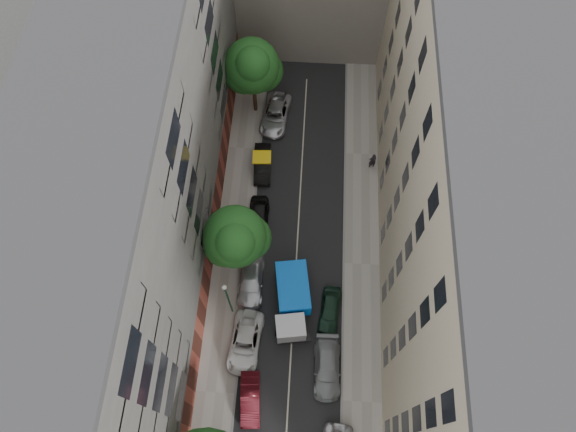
# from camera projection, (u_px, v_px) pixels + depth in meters

# --- Properties ---
(ground) EXTENTS (120.00, 120.00, 0.00)m
(ground) POSITION_uv_depth(u_px,v_px,m) (296.00, 261.00, 43.41)
(ground) COLOR #4C4C49
(ground) RESTS_ON ground
(road_surface) EXTENTS (8.00, 44.00, 0.02)m
(road_surface) POSITION_uv_depth(u_px,v_px,m) (296.00, 261.00, 43.41)
(road_surface) COLOR black
(road_surface) RESTS_ON ground
(sidewalk_left) EXTENTS (3.00, 44.00, 0.15)m
(sidewalk_left) POSITION_uv_depth(u_px,v_px,m) (232.00, 257.00, 43.50)
(sidewalk_left) COLOR gray
(sidewalk_left) RESTS_ON ground
(sidewalk_right) EXTENTS (3.00, 44.00, 0.15)m
(sidewalk_right) POSITION_uv_depth(u_px,v_px,m) (361.00, 264.00, 43.20)
(sidewalk_right) COLOR gray
(sidewalk_right) RESTS_ON ground
(building_left) EXTENTS (8.00, 44.00, 20.00)m
(building_left) POSITION_uv_depth(u_px,v_px,m) (137.00, 198.00, 34.74)
(building_left) COLOR #4E4B48
(building_left) RESTS_ON ground
(building_right) EXTENTS (8.00, 44.00, 20.00)m
(building_right) POSITION_uv_depth(u_px,v_px,m) (463.00, 216.00, 34.15)
(building_right) COLOR tan
(building_right) RESTS_ON ground
(tarp_truck) EXTENTS (3.24, 6.33, 2.78)m
(tarp_truck) POSITION_uv_depth(u_px,v_px,m) (292.00, 300.00, 40.31)
(tarp_truck) COLOR black
(tarp_truck) RESTS_ON ground
(car_left_1) EXTENTS (1.75, 4.13, 1.33)m
(car_left_1) POSITION_uv_depth(u_px,v_px,m) (250.00, 399.00, 37.87)
(car_left_1) COLOR #4F0F17
(car_left_1) RESTS_ON ground
(car_left_2) EXTENTS (2.77, 5.26, 1.41)m
(car_left_2) POSITION_uv_depth(u_px,v_px,m) (245.00, 342.00, 39.68)
(car_left_2) COLOR silver
(car_left_2) RESTS_ON ground
(car_left_3) EXTENTS (2.04, 4.97, 1.44)m
(car_left_3) POSITION_uv_depth(u_px,v_px,m) (251.00, 280.00, 41.90)
(car_left_3) COLOR #BCBBC1
(car_left_3) RESTS_ON ground
(car_left_4) EXTENTS (1.93, 4.42, 1.48)m
(car_left_4) POSITION_uv_depth(u_px,v_px,m) (259.00, 219.00, 44.34)
(car_left_4) COLOR black
(car_left_4) RESTS_ON ground
(car_left_5) EXTENTS (1.73, 4.35, 1.41)m
(car_left_5) POSITION_uv_depth(u_px,v_px,m) (262.00, 164.00, 46.85)
(car_left_5) COLOR black
(car_left_5) RESTS_ON ground
(car_left_6) EXTENTS (3.04, 5.51, 1.46)m
(car_left_6) POSITION_uv_depth(u_px,v_px,m) (276.00, 115.00, 49.27)
(car_left_6) COLOR silver
(car_left_6) RESTS_ON ground
(car_right_1) EXTENTS (2.13, 4.96, 1.42)m
(car_right_1) POSITION_uv_depth(u_px,v_px,m) (327.00, 368.00, 38.82)
(car_right_1) COLOR gray
(car_right_1) RESTS_ON ground
(car_right_2) EXTENTS (2.02, 4.10, 1.35)m
(car_right_2) POSITION_uv_depth(u_px,v_px,m) (330.00, 310.00, 40.84)
(car_right_2) COLOR black
(car_right_2) RESTS_ON ground
(tree_mid) EXTENTS (5.06, 4.75, 8.40)m
(tree_mid) POSITION_uv_depth(u_px,v_px,m) (236.00, 239.00, 37.99)
(tree_mid) COLOR #382619
(tree_mid) RESTS_ON sidewalk_left
(tree_far) EXTENTS (5.21, 4.92, 8.74)m
(tree_far) POSITION_uv_depth(u_px,v_px,m) (253.00, 68.00, 44.95)
(tree_far) COLOR #382619
(tree_far) RESTS_ON sidewalk_left
(lamp_post) EXTENTS (0.36, 0.36, 6.19)m
(lamp_post) POSITION_uv_depth(u_px,v_px,m) (227.00, 297.00, 37.90)
(lamp_post) COLOR #164E31
(lamp_post) RESTS_ON sidewalk_left
(pedestrian) EXTENTS (0.79, 0.62, 1.92)m
(pedestrian) POSITION_uv_depth(u_px,v_px,m) (373.00, 161.00, 46.51)
(pedestrian) COLOR black
(pedestrian) RESTS_ON sidewalk_right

